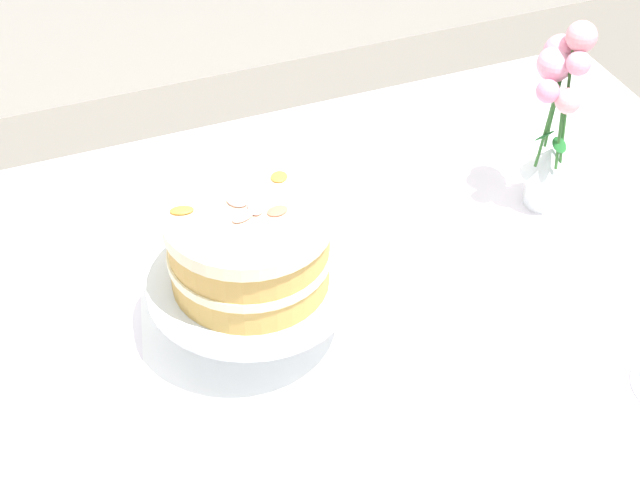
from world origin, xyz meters
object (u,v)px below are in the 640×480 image
layer_cake (249,246)px  flower_vase (555,121)px  cake_stand (252,289)px  dining_table (367,335)px

layer_cake → flower_vase: flower_vase is taller
cake_stand → layer_cake: bearing=88.8°
layer_cake → dining_table: bearing=3.4°
dining_table → cake_stand: size_ratio=4.83×
flower_vase → dining_table: bearing=-164.2°
dining_table → flower_vase: size_ratio=4.28×
cake_stand → flower_vase: size_ratio=0.89×
dining_table → flower_vase: flower_vase is taller
layer_cake → flower_vase: 0.56m
cake_stand → layer_cake: (0.00, 0.00, 0.08)m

